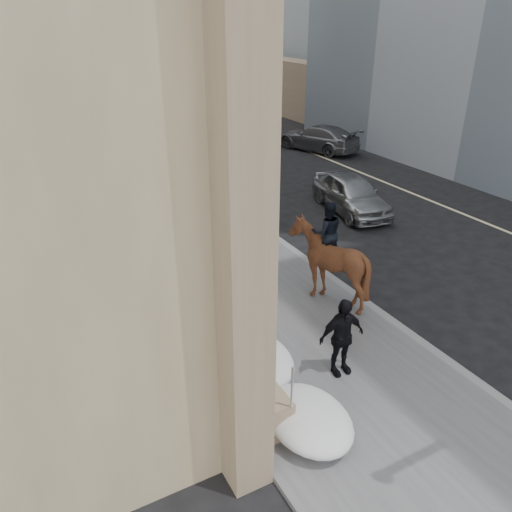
{
  "coord_description": "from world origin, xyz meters",
  "views": [
    {
      "loc": [
        -5.59,
        -7.74,
        7.31
      ],
      "look_at": [
        -0.23,
        2.28,
        1.7
      ],
      "focal_mm": 35.0,
      "sensor_mm": 36.0,
      "label": 1
    }
  ],
  "objects_px": {
    "mounted_horse_left": "(170,254)",
    "mounted_horse_right": "(328,259)",
    "car_silver": "(351,194)",
    "pedestrian": "(342,337)",
    "car_grey": "(318,138)"
  },
  "relations": [
    {
      "from": "mounted_horse_left",
      "to": "pedestrian",
      "type": "relative_size",
      "value": 1.43
    },
    {
      "from": "pedestrian",
      "to": "mounted_horse_left",
      "type": "bearing_deg",
      "value": 114.2
    },
    {
      "from": "car_silver",
      "to": "mounted_horse_right",
      "type": "bearing_deg",
      "value": -123.41
    },
    {
      "from": "car_silver",
      "to": "car_grey",
      "type": "relative_size",
      "value": 0.87
    },
    {
      "from": "mounted_horse_left",
      "to": "car_silver",
      "type": "relative_size",
      "value": 0.6
    },
    {
      "from": "mounted_horse_left",
      "to": "mounted_horse_right",
      "type": "relative_size",
      "value": 0.95
    },
    {
      "from": "car_silver",
      "to": "pedestrian",
      "type": "bearing_deg",
      "value": -119.36
    },
    {
      "from": "mounted_horse_left",
      "to": "pedestrian",
      "type": "xyz_separation_m",
      "value": [
        1.96,
        -5.39,
        -0.11
      ]
    },
    {
      "from": "car_silver",
      "to": "car_grey",
      "type": "height_order",
      "value": "car_silver"
    },
    {
      "from": "mounted_horse_right",
      "to": "car_grey",
      "type": "height_order",
      "value": "mounted_horse_right"
    },
    {
      "from": "mounted_horse_left",
      "to": "mounted_horse_right",
      "type": "xyz_separation_m",
      "value": [
        3.52,
        -2.66,
        0.17
      ]
    },
    {
      "from": "pedestrian",
      "to": "car_grey",
      "type": "bearing_deg",
      "value": 61.14
    },
    {
      "from": "mounted_horse_right",
      "to": "pedestrian",
      "type": "xyz_separation_m",
      "value": [
        -1.56,
        -2.73,
        -0.28
      ]
    },
    {
      "from": "mounted_horse_right",
      "to": "car_grey",
      "type": "bearing_deg",
      "value": -103.26
    },
    {
      "from": "pedestrian",
      "to": "car_silver",
      "type": "xyz_separation_m",
      "value": [
        6.52,
        8.02,
        -0.29
      ]
    }
  ]
}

